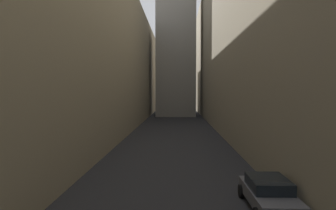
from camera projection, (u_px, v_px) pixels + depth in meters
The scene contains 4 objects.
ground_plane at pixel (175, 133), 37.84m from camera, with size 264.00×264.00×0.00m, color #232326.
building_block_left at pixel (90, 59), 39.76m from camera, with size 11.59×108.00×19.24m, color gray.
building_block_right at pixel (261, 35), 38.90m from camera, with size 11.67×108.00×25.22m, color gray.
parked_car_right_far at pixel (269, 193), 13.13m from camera, with size 2.00×4.29×1.39m.
Camera 1 is at (0.37, 10.35, 5.22)m, focal length 31.83 mm.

